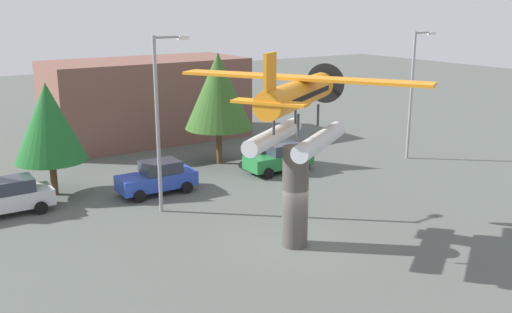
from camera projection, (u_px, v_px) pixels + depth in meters
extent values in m
plane|color=#515651|center=(294.00, 245.00, 24.37)|extent=(140.00, 140.00, 0.00)
cylinder|color=#4C4742|center=(295.00, 197.00, 23.81)|extent=(1.10, 1.10, 4.31)
cylinder|color=silver|center=(320.00, 141.00, 22.77)|extent=(4.42, 3.18, 0.70)
cylinder|color=#333338|center=(318.00, 115.00, 23.82)|extent=(0.14, 0.14, 0.90)
cylinder|color=#333338|center=(298.00, 126.00, 21.70)|extent=(0.14, 0.14, 0.90)
cylinder|color=silver|center=(274.00, 136.00, 23.56)|extent=(4.42, 3.18, 0.70)
cylinder|color=#333338|center=(296.00, 113.00, 24.21)|extent=(0.14, 0.14, 0.90)
cylinder|color=#333338|center=(274.00, 124.00, 22.10)|extent=(0.14, 0.14, 0.90)
cylinder|color=orange|center=(297.00, 94.00, 22.70)|extent=(5.82, 4.27, 1.10)
cube|color=black|center=(299.00, 94.00, 22.88)|extent=(4.27, 3.30, 0.20)
cone|color=#262628|center=(322.00, 84.00, 25.56)|extent=(1.06, 1.12, 0.88)
cylinder|color=black|center=(325.00, 83.00, 25.91)|extent=(1.00, 1.54, 1.80)
cube|color=orange|center=(301.00, 78.00, 22.89)|extent=(6.53, 9.35, 0.12)
cube|color=orange|center=(270.00, 103.00, 20.21)|extent=(2.10, 2.74, 0.10)
cube|color=orange|center=(270.00, 71.00, 19.92)|extent=(0.82, 0.59, 1.30)
cube|color=silver|center=(7.00, 200.00, 27.78)|extent=(4.20, 1.70, 0.80)
cube|color=#2D333D|center=(11.00, 185.00, 27.73)|extent=(2.00, 1.56, 0.64)
cylinder|color=black|center=(33.00, 198.00, 29.32)|extent=(0.64, 0.22, 0.64)
cylinder|color=black|center=(41.00, 208.00, 27.87)|extent=(0.64, 0.22, 0.64)
cube|color=#2847B7|center=(157.00, 180.00, 30.86)|extent=(4.20, 1.70, 0.80)
cube|color=#2D333D|center=(160.00, 167.00, 30.81)|extent=(2.00, 1.56, 0.64)
cylinder|color=black|center=(127.00, 187.00, 30.98)|extent=(0.64, 0.22, 0.64)
cylinder|color=black|center=(140.00, 196.00, 29.52)|extent=(0.64, 0.22, 0.64)
cylinder|color=black|center=(173.00, 179.00, 32.41)|extent=(0.64, 0.22, 0.64)
cylinder|color=black|center=(187.00, 188.00, 30.95)|extent=(0.64, 0.22, 0.64)
cube|color=#237A38|center=(279.00, 160.00, 34.85)|extent=(4.20, 1.70, 0.80)
cube|color=#2D333D|center=(282.00, 148.00, 34.80)|extent=(2.00, 1.56, 0.64)
cylinder|color=black|center=(252.00, 166.00, 34.97)|extent=(0.64, 0.22, 0.64)
cylinder|color=black|center=(269.00, 173.00, 33.51)|extent=(0.64, 0.22, 0.64)
cylinder|color=black|center=(288.00, 160.00, 36.39)|extent=(0.64, 0.22, 0.64)
cylinder|color=black|center=(305.00, 167.00, 34.94)|extent=(0.64, 0.22, 0.64)
cylinder|color=gray|center=(158.00, 127.00, 27.24)|extent=(0.18, 0.18, 8.55)
cylinder|color=gray|center=(170.00, 37.00, 26.58)|extent=(1.60, 0.12, 0.12)
cube|color=silver|center=(183.00, 38.00, 26.96)|extent=(0.50, 0.28, 0.20)
cylinder|color=gray|center=(411.00, 97.00, 37.02)|extent=(0.18, 0.18, 8.27)
cylinder|color=gray|center=(424.00, 33.00, 36.40)|extent=(1.60, 0.12, 0.12)
cube|color=silver|center=(431.00, 33.00, 36.78)|extent=(0.50, 0.28, 0.20)
cube|color=brown|center=(147.00, 100.00, 42.78)|extent=(14.44, 6.76, 6.00)
cylinder|color=brown|center=(54.00, 178.00, 30.60)|extent=(0.36, 0.36, 1.89)
cone|color=#1E6028|center=(48.00, 122.00, 29.82)|extent=(3.75, 3.75, 4.16)
cylinder|color=brown|center=(219.00, 146.00, 36.58)|extent=(0.36, 0.36, 2.32)
cone|color=#335B23|center=(218.00, 91.00, 35.67)|extent=(4.28, 4.28, 4.75)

